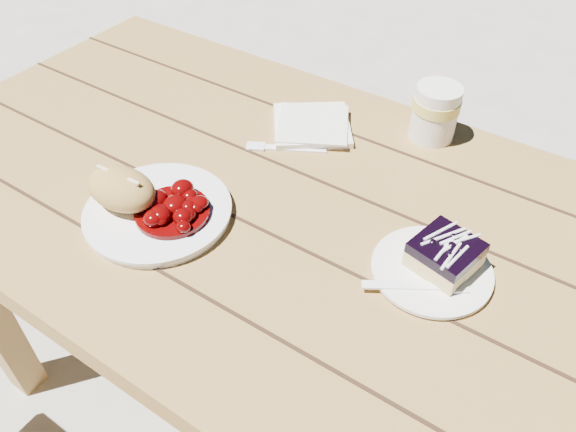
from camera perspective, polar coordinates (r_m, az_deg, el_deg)
The scene contains 10 objects.
picnic_table at distance 1.02m, azimuth 11.01°, elevation -10.25°, with size 2.00×1.55×0.75m.
main_plate at distance 0.97m, azimuth -13.04°, elevation 0.34°, with size 0.24×0.24×0.02m, color white.
goulash_stew at distance 0.93m, azimuth -11.78°, elevation 1.11°, with size 0.12×0.12×0.04m, color #510203, non-canonical shape.
bread_roll at distance 0.97m, azimuth -16.57°, elevation 2.68°, with size 0.13×0.09×0.07m, color #B48D45.
dessert_plate at distance 0.88m, azimuth 14.36°, elevation -5.42°, with size 0.18×0.18×0.01m, color white.
blueberry_cake at distance 0.87m, azimuth 15.67°, elevation -3.76°, with size 0.11×0.11×0.05m.
fork_dessert at distance 0.85m, azimuth 11.75°, elevation -6.91°, with size 0.03×0.16×0.01m, color white, non-canonical shape.
napkin_stack at distance 1.15m, azimuth 2.42°, elevation 9.18°, with size 0.15×0.15×0.01m, color white.
fork_table at distance 1.09m, azimuth 0.62°, elevation 6.86°, with size 0.03×0.16×0.01m, color white, non-canonical shape.
second_cup at distance 1.13m, azimuth 14.71°, elevation 10.12°, with size 0.09×0.09×0.11m, color white.
Camera 1 is at (0.17, -0.60, 1.40)m, focal length 35.00 mm.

